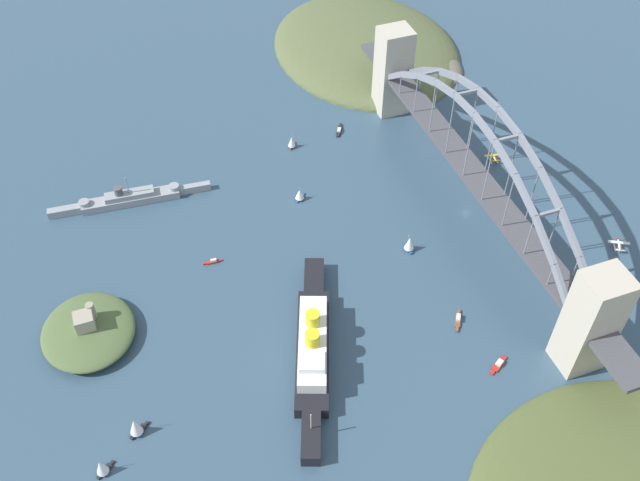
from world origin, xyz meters
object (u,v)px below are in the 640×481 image
object	(u,v)px
small_boat_5	(292,142)
small_boat_3	(339,130)
small_boat_7	(135,427)
seaplane_second_in_formation	(619,245)
fort_island_mid_harbor	(88,331)
seaplane_taxiing_near_bridge	(493,158)
small_boat_0	(499,364)
small_boat_8	(300,194)
ocean_liner	(313,347)
harbor_arch_bridge	(474,172)
naval_cruiser	(129,198)
small_boat_6	(213,262)
small_boat_4	(409,244)
small_boat_2	(458,320)
small_boat_1	(101,467)

from	to	relation	value
small_boat_5	small_boat_3	bearing A→B (deg)	-81.61
small_boat_7	seaplane_second_in_formation	bearing A→B (deg)	-85.60
fort_island_mid_harbor	seaplane_taxiing_near_bridge	distance (m)	229.37
small_boat_0	small_boat_8	distance (m)	133.82
ocean_liner	seaplane_taxiing_near_bridge	bearing A→B (deg)	-57.71
harbor_arch_bridge	naval_cruiser	xyz separation A→B (m)	(66.84, 160.41, -24.58)
seaplane_second_in_formation	small_boat_6	world-z (taller)	seaplane_second_in_formation
small_boat_4	ocean_liner	bearing A→B (deg)	122.68
ocean_liner	small_boat_6	bearing A→B (deg)	22.22
seaplane_taxiing_near_bridge	seaplane_second_in_formation	world-z (taller)	seaplane_taxiing_near_bridge
seaplane_second_in_formation	small_boat_4	xyz separation A→B (m)	(34.11, 96.35, 2.58)
ocean_liner	small_boat_7	distance (m)	77.49
ocean_liner	fort_island_mid_harbor	world-z (taller)	ocean_liner
harbor_arch_bridge	small_boat_3	world-z (taller)	harbor_arch_bridge
small_boat_0	small_boat_4	distance (m)	74.03
naval_cruiser	harbor_arch_bridge	bearing A→B (deg)	-112.62
ocean_liner	small_boat_8	size ratio (longest dim) A/B	12.46
harbor_arch_bridge	small_boat_2	size ratio (longest dim) A/B	22.91
small_boat_0	small_boat_3	xyz separation A→B (m)	(172.81, 4.74, 0.07)
seaplane_taxiing_near_bridge	naval_cruiser	bearing A→B (deg)	79.74
small_boat_1	small_boat_4	world-z (taller)	small_boat_4
fort_island_mid_harbor	small_boat_6	world-z (taller)	fort_island_mid_harbor
ocean_liner	naval_cruiser	distance (m)	134.59
small_boat_0	small_boat_7	size ratio (longest dim) A/B	0.99
harbor_arch_bridge	seaplane_taxiing_near_bridge	xyz separation A→B (m)	(31.68, -33.88, -25.59)
small_boat_0	seaplane_second_in_formation	bearing A→B (deg)	-66.13
seaplane_second_in_formation	naval_cruiser	bearing A→B (deg)	62.26
small_boat_0	small_boat_5	world-z (taller)	small_boat_5
seaplane_second_in_formation	small_boat_4	bearing A→B (deg)	70.50
small_boat_4	small_boat_5	xyz separation A→B (m)	(94.74, 27.98, -0.60)
small_boat_7	small_boat_8	size ratio (longest dim) A/B	1.40
ocean_liner	fort_island_mid_harbor	xyz separation A→B (m)	(42.51, 87.95, -1.64)
small_boat_0	small_boat_1	bearing A→B (deg)	86.72
ocean_liner	small_boat_8	bearing A→B (deg)	-15.79
ocean_liner	naval_cruiser	bearing A→B (deg)	25.14
harbor_arch_bridge	small_boat_6	distance (m)	133.48
seaplane_taxiing_near_bridge	small_boat_8	size ratio (longest dim) A/B	1.29
small_boat_6	naval_cruiser	bearing A→B (deg)	28.44
harbor_arch_bridge	small_boat_8	distance (m)	89.24
harbor_arch_bridge	small_boat_2	bearing A→B (deg)	148.74
small_boat_0	harbor_arch_bridge	bearing A→B (deg)	-19.95
naval_cruiser	seaplane_second_in_formation	distance (m)	246.24
small_boat_3	small_boat_6	world-z (taller)	small_boat_3
ocean_liner	fort_island_mid_harbor	bearing A→B (deg)	64.20
harbor_arch_bridge	naval_cruiser	world-z (taller)	harbor_arch_bridge
seaplane_taxiing_near_bridge	small_boat_1	bearing A→B (deg)	115.61
seaplane_taxiing_near_bridge	small_boat_4	size ratio (longest dim) A/B	1.04
seaplane_taxiing_near_bridge	small_boat_4	xyz separation A→B (m)	(-45.33, 72.69, 2.50)
small_boat_2	small_boat_8	size ratio (longest dim) A/B	1.43
fort_island_mid_harbor	small_boat_7	bearing A→B (deg)	-168.13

